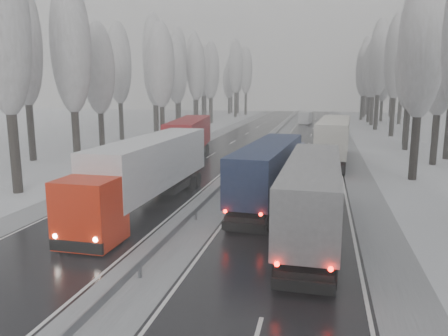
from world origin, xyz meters
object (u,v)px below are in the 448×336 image
at_px(truck_grey_tarp, 313,190).
at_px(truck_red_white, 146,169).
at_px(box_truck_distant, 306,118).
at_px(truck_blue_box, 272,167).
at_px(truck_cream_box, 334,137).
at_px(truck_red_red, 188,138).

bearing_deg(truck_grey_tarp, truck_red_white, 167.86).
distance_m(truck_grey_tarp, box_truck_distant, 71.08).
height_order(truck_blue_box, truck_cream_box, truck_cream_box).
height_order(truck_grey_tarp, truck_red_red, truck_red_red).
relative_size(truck_blue_box, truck_red_white, 0.92).
bearing_deg(truck_red_red, truck_grey_tarp, -64.08).
distance_m(box_truck_distant, truck_red_white, 69.01).
distance_m(truck_grey_tarp, truck_red_red, 23.16).
xyz_separation_m(box_truck_distant, truck_red_white, (-7.15, -68.62, 1.31)).
height_order(truck_grey_tarp, box_truck_distant, truck_grey_tarp).
bearing_deg(truck_red_red, truck_red_white, -89.13).
bearing_deg(truck_blue_box, truck_red_white, -148.35).
relative_size(truck_blue_box, truck_cream_box, 0.90).
xyz_separation_m(truck_blue_box, truck_cream_box, (4.43, 17.09, 0.26)).
relative_size(truck_grey_tarp, box_truck_distant, 2.32).
distance_m(truck_blue_box, truck_red_white, 8.35).
relative_size(truck_grey_tarp, truck_red_red, 0.93).
height_order(truck_cream_box, truck_red_white, truck_cream_box).
distance_m(truck_grey_tarp, truck_cream_box, 23.36).
height_order(truck_cream_box, box_truck_distant, truck_cream_box).
bearing_deg(truck_red_red, truck_blue_box, -60.36).
bearing_deg(truck_blue_box, truck_red_red, 131.82).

